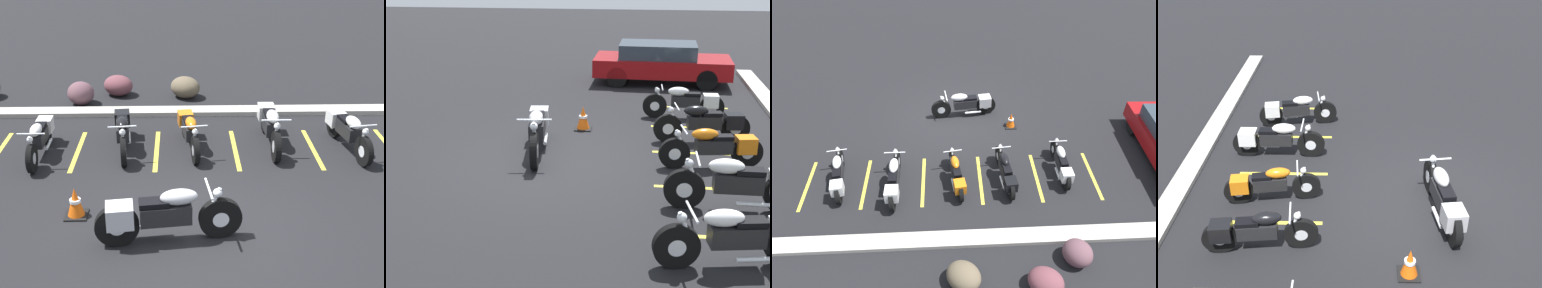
% 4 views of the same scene
% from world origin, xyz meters
% --- Properties ---
extents(ground, '(60.00, 60.00, 0.00)m').
position_xyz_m(ground, '(0.00, 0.00, 0.00)').
color(ground, black).
extents(motorcycle_silver_featured, '(2.45, 0.74, 0.96)m').
position_xyz_m(motorcycle_silver_featured, '(-0.59, -0.23, 0.51)').
color(motorcycle_silver_featured, black).
rests_on(motorcycle_silver_featured, ground).
extents(parked_bike_0, '(0.58, 2.06, 0.81)m').
position_xyz_m(parked_bike_0, '(-3.36, 3.13, 0.43)').
color(parked_bike_0, black).
rests_on(parked_bike_0, ground).
extents(parked_bike_1, '(0.63, 2.15, 0.84)m').
position_xyz_m(parked_bike_1, '(-1.57, 3.41, 0.45)').
color(parked_bike_1, black).
rests_on(parked_bike_1, ground).
extents(parked_bike_2, '(0.65, 2.06, 0.81)m').
position_xyz_m(parked_bike_2, '(-0.07, 3.43, 0.43)').
color(parked_bike_2, black).
rests_on(parked_bike_2, ground).
extents(parked_bike_3, '(0.64, 2.29, 0.90)m').
position_xyz_m(parked_bike_3, '(1.80, 3.60, 0.48)').
color(parked_bike_3, black).
rests_on(parked_bike_3, ground).
extents(parked_bike_4, '(0.71, 2.17, 0.86)m').
position_xyz_m(parked_bike_4, '(3.49, 3.30, 0.45)').
color(parked_bike_4, black).
rests_on(parked_bike_4, ground).
extents(concrete_curb, '(18.00, 0.50, 0.12)m').
position_xyz_m(concrete_curb, '(0.00, 5.51, 0.06)').
color(concrete_curb, '#A8A399').
rests_on(concrete_curb, ground).
extents(landscape_rock_1, '(1.15, 1.12, 0.61)m').
position_xyz_m(landscape_rock_1, '(-0.12, 6.75, 0.30)').
color(landscape_rock_1, brown).
rests_on(landscape_rock_1, ground).
extents(landscape_rock_2, '(1.03, 1.04, 0.64)m').
position_xyz_m(landscape_rock_2, '(-2.99, 6.26, 0.32)').
color(landscape_rock_2, brown).
rests_on(landscape_rock_2, ground).
extents(landscape_rock_3, '(1.09, 1.03, 0.59)m').
position_xyz_m(landscape_rock_3, '(-2.04, 6.98, 0.29)').
color(landscape_rock_3, brown).
rests_on(landscape_rock_3, ground).
extents(traffic_cone, '(0.40, 0.40, 0.57)m').
position_xyz_m(traffic_cone, '(-2.16, 0.58, 0.27)').
color(traffic_cone, black).
rests_on(traffic_cone, ground).
extents(stall_line_1, '(0.10, 2.10, 0.00)m').
position_xyz_m(stall_line_1, '(-2.59, 3.26, 0.00)').
color(stall_line_1, gold).
rests_on(stall_line_1, ground).
extents(stall_line_2, '(0.10, 2.10, 0.00)m').
position_xyz_m(stall_line_2, '(-0.81, 3.26, 0.00)').
color(stall_line_2, gold).
rests_on(stall_line_2, ground).
extents(stall_line_3, '(0.10, 2.10, 0.00)m').
position_xyz_m(stall_line_3, '(0.97, 3.26, 0.00)').
color(stall_line_3, gold).
rests_on(stall_line_3, ground).
extents(stall_line_4, '(0.10, 2.10, 0.00)m').
position_xyz_m(stall_line_4, '(2.75, 3.26, 0.00)').
color(stall_line_4, gold).
rests_on(stall_line_4, ground).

